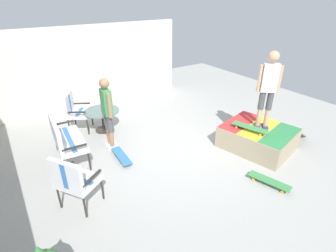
% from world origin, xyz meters
% --- Properties ---
extents(ground_plane, '(12.00, 12.00, 0.10)m').
position_xyz_m(ground_plane, '(0.00, 0.00, -0.05)').
color(ground_plane, '#A8A8A3').
extents(house_facade, '(0.23, 6.00, 2.46)m').
position_xyz_m(house_facade, '(3.80, 0.49, 1.23)').
color(house_facade, silver).
rests_on(house_facade, ground_plane).
extents(skate_ramp, '(1.90, 2.26, 0.53)m').
position_xyz_m(skate_ramp, '(-0.98, -1.77, 0.26)').
color(skate_ramp, tan).
rests_on(skate_ramp, ground_plane).
extents(patio_bench, '(1.29, 0.64, 1.02)m').
position_xyz_m(patio_bench, '(0.93, 2.17, 0.62)').
color(patio_bench, '#2D2823').
rests_on(patio_bench, ground_plane).
extents(patio_chair_near_house, '(0.81, 0.79, 1.02)m').
position_xyz_m(patio_chair_near_house, '(2.27, 1.55, 0.61)').
color(patio_chair_near_house, '#2D2823').
rests_on(patio_chair_near_house, ground_plane).
extents(patio_chair_by_wall, '(0.82, 0.80, 1.02)m').
position_xyz_m(patio_chair_by_wall, '(-0.60, 2.40, 0.61)').
color(patio_chair_by_wall, '#2D2823').
rests_on(patio_chair_by_wall, ground_plane).
extents(patio_table, '(0.90, 0.90, 0.57)m').
position_xyz_m(patio_table, '(1.85, 0.98, 0.40)').
color(patio_table, '#2D2823').
rests_on(patio_table, ground_plane).
extents(person_watching, '(0.48, 0.25, 1.69)m').
position_xyz_m(person_watching, '(0.98, 1.13, 0.98)').
color(person_watching, silver).
rests_on(person_watching, ground_plane).
extents(person_skater, '(0.37, 0.38, 1.74)m').
position_xyz_m(person_skater, '(-0.99, -1.79, 1.55)').
color(person_skater, navy).
rests_on(person_skater, skate_ramp).
extents(skateboard_by_bench, '(0.81, 0.24, 0.10)m').
position_xyz_m(skateboard_by_bench, '(0.33, 1.16, 0.08)').
color(skateboard_by_bench, '#3372B2').
rests_on(skateboard_by_bench, ground_plane).
extents(skateboard_spare, '(0.82, 0.41, 0.10)m').
position_xyz_m(skateboard_spare, '(-2.04, -0.84, 0.08)').
color(skateboard_spare, '#3F8C4C').
rests_on(skateboard_spare, ground_plane).
extents(skateboard_on_ramp, '(0.82, 0.43, 0.10)m').
position_xyz_m(skateboard_on_ramp, '(-0.96, -1.42, 0.61)').
color(skateboard_on_ramp, '#3F8C4C').
rests_on(skateboard_on_ramp, skate_ramp).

